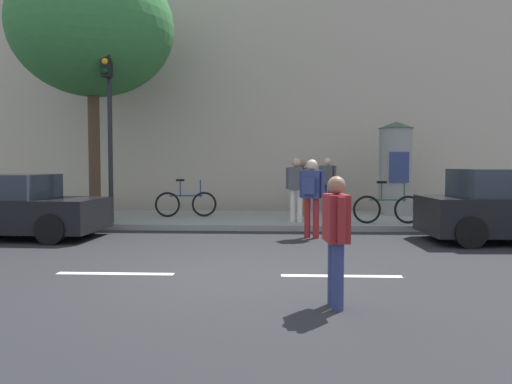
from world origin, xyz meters
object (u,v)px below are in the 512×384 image
at_px(pedestrian_tallest, 297,184).
at_px(parked_car_silver, 1,207).
at_px(traffic_light, 108,106).
at_px(pedestrian_in_light_jacket, 312,191).
at_px(street_tree, 92,28).
at_px(bicycle_leaning, 186,203).
at_px(pedestrian_with_bag, 336,231).
at_px(pedestrian_with_backpack, 327,181).
at_px(pedestrian_in_red_top, 302,183).
at_px(poster_column, 395,168).
at_px(bicycle_upright, 387,208).

distance_m(pedestrian_tallest, parked_car_silver, 7.14).
distance_m(traffic_light, pedestrian_in_light_jacket, 5.65).
distance_m(street_tree, bicycle_leaning, 5.57).
xyz_separation_m(pedestrian_with_bag, parked_car_silver, (-6.97, 5.28, -0.20)).
bearing_deg(bicycle_leaning, pedestrian_with_backpack, 20.98).
bearing_deg(pedestrian_with_bag, parked_car_silver, 142.85).
bearing_deg(traffic_light, pedestrian_tallest, 7.57).
bearing_deg(pedestrian_with_backpack, parked_car_silver, -147.70).
xyz_separation_m(traffic_light, pedestrian_in_red_top, (5.01, 1.90, -2.02)).
height_order(poster_column, pedestrian_with_backpack, poster_column).
bearing_deg(pedestrian_in_light_jacket, bicycle_leaning, 138.48).
bearing_deg(pedestrian_with_bag, bicycle_leaning, 111.43).
bearing_deg(pedestrian_in_red_top, pedestrian_with_backpack, 58.79).
height_order(street_tree, bicycle_leaning, street_tree).
xyz_separation_m(pedestrian_in_red_top, pedestrian_with_backpack, (0.86, 1.42, 0.03)).
bearing_deg(pedestrian_in_light_jacket, bicycle_upright, 38.54).
bearing_deg(pedestrian_in_light_jacket, parked_car_silver, -177.68).
relative_size(pedestrian_with_bag, pedestrian_in_light_jacket, 0.86).
xyz_separation_m(pedestrian_tallest, pedestrian_with_backpack, (1.06, 2.68, 0.01)).
bearing_deg(parked_car_silver, bicycle_leaning, 42.75).
xyz_separation_m(street_tree, pedestrian_in_red_top, (5.90, 0.53, -4.37)).
bearing_deg(poster_column, pedestrian_tallest, -146.60).
bearing_deg(pedestrian_with_backpack, pedestrian_with_bag, -94.70).
bearing_deg(pedestrian_in_red_top, bicycle_leaning, -176.60).
height_order(poster_column, parked_car_silver, poster_column).
bearing_deg(street_tree, bicycle_upright, -7.67).
bearing_deg(pedestrian_with_backpack, pedestrian_in_light_jacket, -99.58).
distance_m(pedestrian_in_light_jacket, bicycle_upright, 2.66).
bearing_deg(street_tree, pedestrian_in_light_jacket, -24.36).
bearing_deg(pedestrian_tallest, pedestrian_in_red_top, 80.92).
bearing_deg(parked_car_silver, pedestrian_in_light_jacket, 2.32).
relative_size(pedestrian_in_red_top, bicycle_leaning, 0.95).
relative_size(poster_column, pedestrian_with_bag, 1.82).
height_order(pedestrian_with_backpack, parked_car_silver, pedestrian_with_backpack).
height_order(pedestrian_with_bag, pedestrian_tallest, pedestrian_tallest).
height_order(poster_column, pedestrian_in_light_jacket, poster_column).
height_order(street_tree, parked_car_silver, street_tree).
bearing_deg(pedestrian_tallest, parked_car_silver, -161.47).
relative_size(traffic_light, pedestrian_in_light_jacket, 2.51).
height_order(bicycle_leaning, parked_car_silver, parked_car_silver).
height_order(traffic_light, pedestrian_tallest, traffic_light).
height_order(pedestrian_tallest, pedestrian_with_backpack, pedestrian_with_backpack).
xyz_separation_m(pedestrian_tallest, bicycle_leaning, (-3.16, 1.06, -0.60)).
xyz_separation_m(pedestrian_with_bag, bicycle_upright, (2.10, 7.19, -0.36)).
distance_m(traffic_light, poster_column, 8.41).
xyz_separation_m(bicycle_leaning, bicycle_upright, (5.47, -1.41, 0.00)).
bearing_deg(bicycle_leaning, pedestrian_in_light_jacket, -41.52).
xyz_separation_m(traffic_light, pedestrian_tallest, (4.81, 0.64, -2.00)).
bearing_deg(pedestrian_in_red_top, pedestrian_tallest, -99.08).
bearing_deg(street_tree, traffic_light, -56.86).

